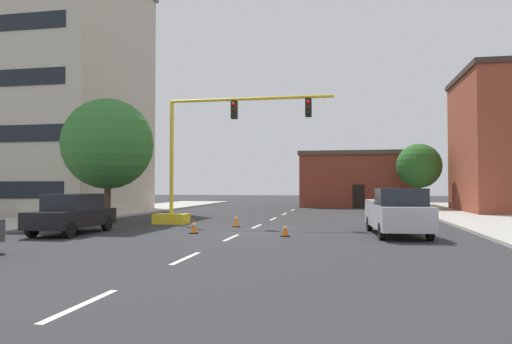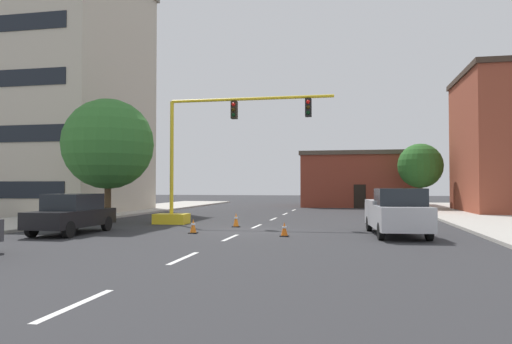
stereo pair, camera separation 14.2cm
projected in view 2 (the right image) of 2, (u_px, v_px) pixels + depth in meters
ground_plane at (246, 231)px, 22.12m from camera, size 160.00×160.00×0.00m
sidewalk_left at (86, 215)px, 32.48m from camera, size 6.00×56.00×0.14m
sidewalk_right at (496, 221)px, 27.45m from camera, size 6.00×56.00×0.14m
lane_stripe_seg_0 at (77, 305)px, 8.39m from camera, size 0.16×2.40×0.01m
lane_stripe_seg_1 at (184, 258)px, 13.79m from camera, size 0.16×2.40×0.01m
lane_stripe_seg_2 at (230, 238)px, 19.18m from camera, size 0.16×2.40×0.01m
lane_stripe_seg_3 at (257, 226)px, 24.57m from camera, size 0.16×2.40×0.01m
lane_stripe_seg_4 at (274, 219)px, 29.97m from camera, size 0.16×2.40×0.01m
lane_stripe_seg_5 at (285, 214)px, 35.36m from camera, size 0.16×2.40×0.01m
lane_stripe_seg_6 at (294, 210)px, 40.75m from camera, size 0.16×2.40×0.01m
building_tall_left at (52, 94)px, 37.08m from camera, size 12.65×12.20×18.52m
building_brick_center at (359, 180)px, 49.06m from camera, size 11.35×9.98×5.42m
traffic_signal_gantry at (194, 182)px, 25.99m from camera, size 9.77×1.20×6.83m
tree_right_far at (420, 166)px, 40.76m from camera, size 3.81×3.81×5.70m
tree_left_near at (108, 144)px, 26.47m from camera, size 5.01×5.01×6.92m
pickup_truck_silver at (396, 212)px, 20.03m from camera, size 2.44×5.55×1.99m
sedan_black_mid_left at (72, 213)px, 20.77m from camera, size 1.88×4.51×1.74m
traffic_cone_roadside_a at (236, 220)px, 24.17m from camera, size 0.36×0.36×0.73m
traffic_cone_roadside_b at (193, 226)px, 20.96m from camera, size 0.36×0.36×0.63m
traffic_cone_roadside_c at (284, 229)px, 19.69m from camera, size 0.36×0.36×0.59m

